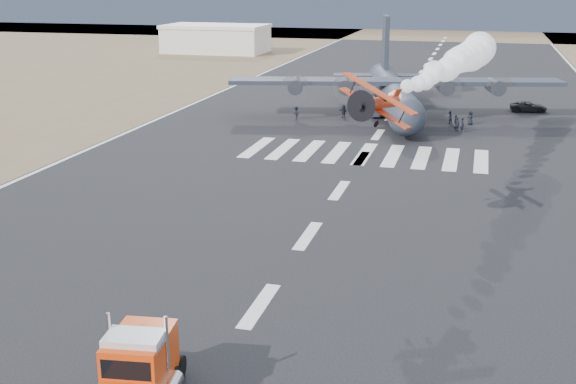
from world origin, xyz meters
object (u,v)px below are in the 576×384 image
at_px(aerobatic_biplane, 378,103).
at_px(crew_a, 457,124).
at_px(semi_truck, 137,371).
at_px(crew_d, 456,122).
at_px(crew_b, 394,116).
at_px(crew_c, 296,113).
at_px(crew_g, 462,125).
at_px(support_vehicle, 529,107).
at_px(crew_e, 470,118).
at_px(hangar_left, 216,38).
at_px(crew_h, 449,117).
at_px(crew_f, 344,111).
at_px(transport_aircraft, 392,91).

distance_m(aerobatic_biplane, crew_a, 41.21).
xyz_separation_m(semi_truck, crew_a, (11.13, 63.71, -0.88)).
bearing_deg(semi_truck, crew_d, 73.03).
relative_size(crew_b, crew_c, 0.92).
bearing_deg(crew_a, crew_g, 169.48).
relative_size(semi_truck, support_vehicle, 1.62).
distance_m(crew_a, crew_e, 4.59).
relative_size(hangar_left, crew_g, 13.46).
height_order(hangar_left, crew_e, hangar_left).
xyz_separation_m(semi_truck, crew_d, (10.90, 65.30, -0.92)).
distance_m(semi_truck, crew_a, 64.68).
height_order(hangar_left, crew_h, hangar_left).
bearing_deg(semi_truck, crew_c, 90.85).
bearing_deg(semi_truck, crew_h, 74.15).
xyz_separation_m(crew_c, crew_e, (22.23, 2.39, -0.01)).
height_order(crew_f, crew_h, crew_f).
relative_size(semi_truck, crew_g, 4.40).
xyz_separation_m(crew_b, crew_f, (-6.94, 1.63, 0.04)).
distance_m(crew_b, crew_g, 9.47).
relative_size(crew_b, crew_g, 0.88).
xyz_separation_m(crew_d, crew_f, (-14.72, 3.21, 0.02)).
bearing_deg(support_vehicle, aerobatic_biplane, 159.92).
height_order(transport_aircraft, crew_c, transport_aircraft).
distance_m(crew_a, crew_b, 8.62).
bearing_deg(crew_b, support_vehicle, -20.16).
bearing_deg(crew_b, crew_g, -80.92).
relative_size(aerobatic_biplane, crew_g, 3.04).
bearing_deg(hangar_left, crew_h, -51.76).
height_order(support_vehicle, crew_h, crew_h).
relative_size(hangar_left, crew_h, 14.99).
distance_m(crew_a, crew_g, 0.95).
xyz_separation_m(hangar_left, crew_b, (52.97, -77.14, -2.61)).
height_order(crew_a, crew_d, crew_a).
xyz_separation_m(crew_e, crew_h, (-2.60, 0.02, -0.05)).
bearing_deg(crew_g, crew_c, 62.12).
xyz_separation_m(hangar_left, aerobatic_biplane, (56.68, -120.30, 6.44)).
xyz_separation_m(semi_truck, crew_e, (12.60, 68.05, -0.87)).
bearing_deg(support_vehicle, crew_f, 108.04).
height_order(crew_e, crew_h, crew_e).
bearing_deg(transport_aircraft, crew_d, -50.37).
bearing_deg(crew_f, crew_a, 18.26).
relative_size(support_vehicle, crew_h, 3.03).
distance_m(crew_d, crew_g, 2.46).
bearing_deg(hangar_left, crew_g, -52.76).
distance_m(aerobatic_biplane, crew_g, 40.58).
bearing_deg(crew_a, crew_f, 20.91).
xyz_separation_m(semi_truck, crew_b, (3.12, 66.87, -0.94)).
xyz_separation_m(transport_aircraft, crew_a, (8.99, -8.29, -2.38)).
bearing_deg(transport_aircraft, crew_f, -162.65).
bearing_deg(crew_b, hangar_left, 67.79).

